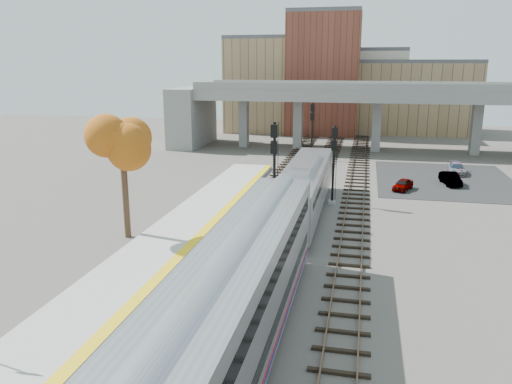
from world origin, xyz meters
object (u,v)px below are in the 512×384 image
at_px(locomotive, 305,187).
at_px(car_a, 403,185).
at_px(car_b, 450,179).
at_px(car_c, 456,169).
at_px(signal_mast_far, 312,131).
at_px(signal_mast_near, 274,172).
at_px(signal_mast_mid, 333,166).
at_px(coach, 231,316).
at_px(tree, 122,146).

height_order(locomotive, car_a, locomotive).
height_order(locomotive, car_b, locomotive).
bearing_deg(car_a, car_c, 76.99).
height_order(locomotive, signal_mast_far, signal_mast_far).
height_order(signal_mast_near, signal_mast_mid, signal_mast_near).
bearing_deg(car_c, signal_mast_mid, -125.41).
relative_size(coach, signal_mast_near, 3.24).
relative_size(signal_mast_near, car_c, 1.88).
bearing_deg(locomotive, car_c, 52.20).
xyz_separation_m(coach, car_b, (13.19, 35.89, -2.13)).
relative_size(locomotive, signal_mast_far, 2.65).
xyz_separation_m(signal_mast_mid, car_c, (12.64, 15.21, -2.73)).
xyz_separation_m(signal_mast_far, car_c, (16.74, -5.54, -2.97)).
bearing_deg(coach, signal_mast_near, 95.90).
distance_m(locomotive, car_a, 13.15).
bearing_deg(locomotive, signal_mast_far, 94.92).
height_order(locomotive, signal_mast_mid, signal_mast_mid).
relative_size(signal_mast_mid, car_a, 2.15).
bearing_deg(signal_mast_far, car_a, -54.02).
height_order(signal_mast_far, car_a, signal_mast_far).
distance_m(signal_mast_mid, car_c, 19.97).
bearing_deg(car_c, car_a, -120.97).
bearing_deg(signal_mast_far, signal_mast_mid, -78.82).
height_order(signal_mast_near, car_a, signal_mast_near).
distance_m(signal_mast_mid, car_a, 9.40).
xyz_separation_m(signal_mast_mid, car_a, (6.36, 6.34, -2.79)).
bearing_deg(coach, car_a, 75.62).
xyz_separation_m(coach, car_c, (14.64, 41.48, -2.16)).
height_order(tree, car_b, tree).
bearing_deg(signal_mast_far, car_c, -18.30).
height_order(signal_mast_near, signal_mast_far, signal_mast_near).
bearing_deg(tree, car_a, 42.31).
bearing_deg(car_b, tree, -148.00).
distance_m(coach, signal_mast_mid, 26.35).
height_order(locomotive, car_c, locomotive).
height_order(car_b, car_c, car_b).
bearing_deg(tree, car_b, 40.88).
relative_size(coach, car_c, 6.08).
bearing_deg(signal_mast_near, signal_mast_far, 90.00).
height_order(car_a, car_c, car_c).
relative_size(locomotive, car_b, 4.98).
xyz_separation_m(signal_mast_near, signal_mast_far, (-0.00, 26.69, -0.35)).
bearing_deg(car_c, signal_mast_far, 166.02).
relative_size(coach, signal_mast_mid, 3.64).
relative_size(tree, car_a, 2.75).
relative_size(locomotive, car_c, 4.64).
bearing_deg(car_a, locomotive, -107.62).
bearing_deg(car_a, signal_mast_mid, -112.82).
xyz_separation_m(car_b, car_c, (1.46, 5.59, -0.03)).
bearing_deg(coach, locomotive, 90.00).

